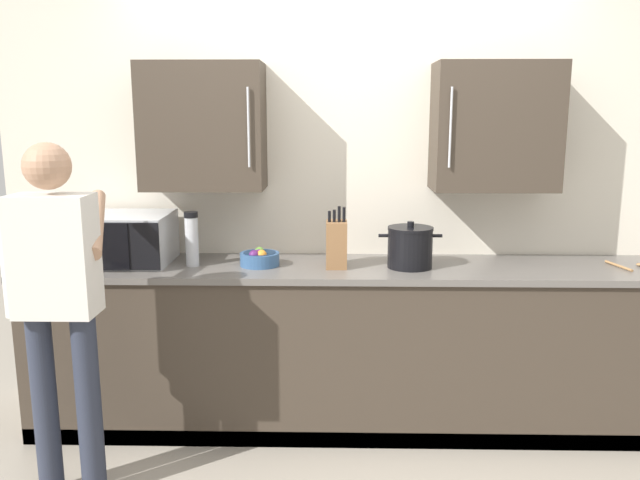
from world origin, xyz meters
TOP-DOWN VIEW (x-y plane):
  - back_wall_tiled at (-0.00, 1.08)m, footprint 3.98×0.44m
  - counter_unit at (0.00, 0.78)m, footprint 3.50×0.60m
  - microwave_oven at (-1.28, 0.81)m, footprint 0.56×0.44m
  - stock_pot at (0.33, 0.75)m, footprint 0.34×0.24m
  - knife_block at (-0.06, 0.74)m, footprint 0.11×0.15m
  - thermos_flask at (-0.84, 0.76)m, footprint 0.07×0.07m
  - wooden_spoon at (1.52, 0.78)m, footprint 0.20×0.22m
  - fruit_bowl at (-0.48, 0.77)m, footprint 0.21×0.21m
  - person_figure at (-1.28, 0.08)m, footprint 0.44×0.55m

SIDE VIEW (x-z plane):
  - counter_unit at x=0.00m, z-range 0.00..0.92m
  - wooden_spoon at x=1.52m, z-range 0.93..0.94m
  - fruit_bowl at x=-0.48m, z-range 0.92..1.02m
  - person_figure at x=-1.28m, z-range 0.16..1.78m
  - stock_pot at x=0.33m, z-range 0.91..1.16m
  - knife_block at x=-0.06m, z-range 0.89..1.22m
  - microwave_oven at x=-1.28m, z-range 0.93..1.20m
  - thermos_flask at x=-0.84m, z-range 0.93..1.22m
  - back_wall_tiled at x=0.00m, z-range 0.07..2.73m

